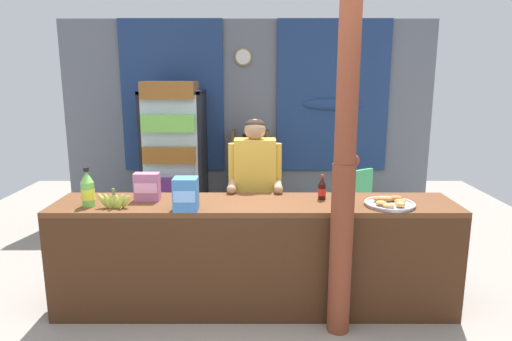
{
  "coord_description": "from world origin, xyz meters",
  "views": [
    {
      "loc": [
        0.1,
        -2.96,
        1.91
      ],
      "look_at": [
        0.1,
        0.76,
        1.11
      ],
      "focal_mm": 31.54,
      "sensor_mm": 36.0,
      "label": 1
    }
  ],
  "objects_px": {
    "timber_post": "(344,171)",
    "banana_bunch": "(114,201)",
    "pastry_tray": "(390,203)",
    "bottle_shelf_rack": "(251,175)",
    "plastic_lawn_chair": "(350,199)",
    "snack_box_wafer": "(147,187)",
    "soda_bottle_orange_soda": "(349,194)",
    "soda_bottle_lime_soda": "(88,190)",
    "shopkeeper": "(255,181)",
    "snack_box_biscuit": "(186,194)",
    "soda_bottle_cola": "(322,189)",
    "stall_counter": "(255,247)",
    "drink_fridge": "(174,150)"
  },
  "relations": [
    {
      "from": "timber_post",
      "to": "snack_box_wafer",
      "type": "xyz_separation_m",
      "value": [
        -1.51,
        0.43,
        -0.22
      ]
    },
    {
      "from": "snack_box_wafer",
      "to": "banana_bunch",
      "type": "bearing_deg",
      "value": -132.45
    },
    {
      "from": "shopkeeper",
      "to": "soda_bottle_orange_soda",
      "type": "bearing_deg",
      "value": -41.54
    },
    {
      "from": "soda_bottle_cola",
      "to": "timber_post",
      "type": "bearing_deg",
      "value": -79.76
    },
    {
      "from": "soda_bottle_orange_soda",
      "to": "soda_bottle_cola",
      "type": "distance_m",
      "value": 0.27
    },
    {
      "from": "timber_post",
      "to": "soda_bottle_orange_soda",
      "type": "relative_size",
      "value": 11.33
    },
    {
      "from": "drink_fridge",
      "to": "soda_bottle_cola",
      "type": "bearing_deg",
      "value": -50.4
    },
    {
      "from": "plastic_lawn_chair",
      "to": "soda_bottle_lime_soda",
      "type": "relative_size",
      "value": 2.8
    },
    {
      "from": "bottle_shelf_rack",
      "to": "banana_bunch",
      "type": "xyz_separation_m",
      "value": [
        -1.02,
        -2.42,
        0.33
      ]
    },
    {
      "from": "timber_post",
      "to": "soda_bottle_cola",
      "type": "height_order",
      "value": "timber_post"
    },
    {
      "from": "drink_fridge",
      "to": "snack_box_biscuit",
      "type": "relative_size",
      "value": 7.35
    },
    {
      "from": "snack_box_biscuit",
      "to": "plastic_lawn_chair",
      "type": "bearing_deg",
      "value": 47.75
    },
    {
      "from": "plastic_lawn_chair",
      "to": "soda_bottle_orange_soda",
      "type": "distance_m",
      "value": 1.79
    },
    {
      "from": "snack_box_biscuit",
      "to": "banana_bunch",
      "type": "distance_m",
      "value": 0.57
    },
    {
      "from": "bottle_shelf_rack",
      "to": "plastic_lawn_chair",
      "type": "xyz_separation_m",
      "value": [
        1.16,
        -0.68,
        -0.14
      ]
    },
    {
      "from": "plastic_lawn_chair",
      "to": "shopkeeper",
      "type": "bearing_deg",
      "value": -136.64
    },
    {
      "from": "timber_post",
      "to": "banana_bunch",
      "type": "bearing_deg",
      "value": 173.13
    },
    {
      "from": "shopkeeper",
      "to": "timber_post",
      "type": "bearing_deg",
      "value": -54.92
    },
    {
      "from": "plastic_lawn_chair",
      "to": "shopkeeper",
      "type": "xyz_separation_m",
      "value": [
        -1.1,
        -1.04,
        0.46
      ]
    },
    {
      "from": "pastry_tray",
      "to": "banana_bunch",
      "type": "relative_size",
      "value": 1.42
    },
    {
      "from": "timber_post",
      "to": "snack_box_biscuit",
      "type": "xyz_separation_m",
      "value": [
        -1.15,
        0.16,
        -0.21
      ]
    },
    {
      "from": "soda_bottle_cola",
      "to": "pastry_tray",
      "type": "height_order",
      "value": "soda_bottle_cola"
    },
    {
      "from": "stall_counter",
      "to": "banana_bunch",
      "type": "relative_size",
      "value": 11.76
    },
    {
      "from": "plastic_lawn_chair",
      "to": "snack_box_biscuit",
      "type": "distance_m",
      "value": 2.46
    },
    {
      "from": "bottle_shelf_rack",
      "to": "snack_box_wafer",
      "type": "height_order",
      "value": "bottle_shelf_rack"
    },
    {
      "from": "drink_fridge",
      "to": "soda_bottle_orange_soda",
      "type": "relative_size",
      "value": 8.04
    },
    {
      "from": "drink_fridge",
      "to": "bottle_shelf_rack",
      "type": "relative_size",
      "value": 1.51
    },
    {
      "from": "soda_bottle_cola",
      "to": "snack_box_wafer",
      "type": "relative_size",
      "value": 0.91
    },
    {
      "from": "soda_bottle_orange_soda",
      "to": "pastry_tray",
      "type": "bearing_deg",
      "value": 1.86
    },
    {
      "from": "drink_fridge",
      "to": "pastry_tray",
      "type": "height_order",
      "value": "drink_fridge"
    },
    {
      "from": "stall_counter",
      "to": "snack_box_wafer",
      "type": "height_order",
      "value": "snack_box_wafer"
    },
    {
      "from": "timber_post",
      "to": "bottle_shelf_rack",
      "type": "relative_size",
      "value": 2.13
    },
    {
      "from": "stall_counter",
      "to": "timber_post",
      "type": "distance_m",
      "value": 0.96
    },
    {
      "from": "timber_post",
      "to": "snack_box_wafer",
      "type": "distance_m",
      "value": 1.58
    },
    {
      "from": "timber_post",
      "to": "plastic_lawn_chair",
      "type": "bearing_deg",
      "value": 76.54
    },
    {
      "from": "snack_box_biscuit",
      "to": "pastry_tray",
      "type": "bearing_deg",
      "value": 3.98
    },
    {
      "from": "soda_bottle_lime_soda",
      "to": "banana_bunch",
      "type": "relative_size",
      "value": 1.12
    },
    {
      "from": "snack_box_wafer",
      "to": "snack_box_biscuit",
      "type": "relative_size",
      "value": 0.91
    },
    {
      "from": "stall_counter",
      "to": "shopkeeper",
      "type": "relative_size",
      "value": 2.12
    },
    {
      "from": "bottle_shelf_rack",
      "to": "snack_box_biscuit",
      "type": "xyz_separation_m",
      "value": [
        -0.45,
        -2.46,
        0.4
      ]
    },
    {
      "from": "plastic_lawn_chair",
      "to": "snack_box_biscuit",
      "type": "height_order",
      "value": "snack_box_biscuit"
    },
    {
      "from": "stall_counter",
      "to": "pastry_tray",
      "type": "xyz_separation_m",
      "value": [
        1.05,
        0.01,
        0.36
      ]
    },
    {
      "from": "soda_bottle_lime_soda",
      "to": "pastry_tray",
      "type": "bearing_deg",
      "value": 0.07
    },
    {
      "from": "timber_post",
      "to": "banana_bunch",
      "type": "height_order",
      "value": "timber_post"
    },
    {
      "from": "drink_fridge",
      "to": "bottle_shelf_rack",
      "type": "height_order",
      "value": "drink_fridge"
    },
    {
      "from": "timber_post",
      "to": "soda_bottle_lime_soda",
      "type": "height_order",
      "value": "timber_post"
    },
    {
      "from": "snack_box_biscuit",
      "to": "soda_bottle_cola",
      "type": "bearing_deg",
      "value": 15.65
    },
    {
      "from": "soda_bottle_lime_soda",
      "to": "shopkeeper",
      "type": "bearing_deg",
      "value": 26.15
    },
    {
      "from": "plastic_lawn_chair",
      "to": "shopkeeper",
      "type": "height_order",
      "value": "shopkeeper"
    },
    {
      "from": "soda_bottle_orange_soda",
      "to": "snack_box_biscuit",
      "type": "relative_size",
      "value": 0.91
    }
  ]
}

